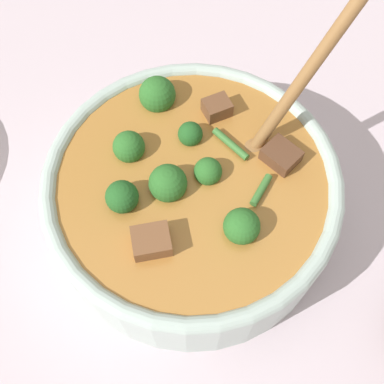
# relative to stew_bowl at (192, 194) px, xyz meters

# --- Properties ---
(ground_plane) EXTENTS (4.00, 4.00, 0.00)m
(ground_plane) POSITION_rel_stew_bowl_xyz_m (0.00, 0.00, -0.05)
(ground_plane) COLOR silver
(stew_bowl) EXTENTS (0.33, 0.28, 0.28)m
(stew_bowl) POSITION_rel_stew_bowl_xyz_m (0.00, 0.00, 0.00)
(stew_bowl) COLOR #B2C6BC
(stew_bowl) RESTS_ON ground_plane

